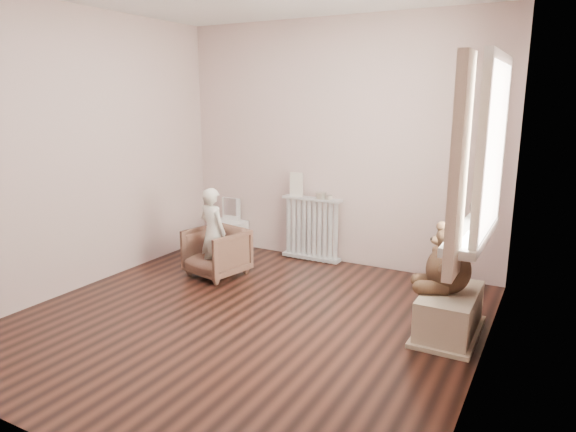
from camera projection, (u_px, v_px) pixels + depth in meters
The scene contains 19 objects.
floor at pixel (246, 319), 4.23m from camera, with size 3.60×3.60×0.01m, color black.
back_wall at pixel (336, 144), 5.48m from camera, with size 3.60×0.02×2.60m, color beige.
front_wall at pixel (31, 204), 2.40m from camera, with size 3.60×0.02×2.60m, color beige.
left_wall at pixel (81, 151), 4.78m from camera, with size 0.02×3.60×2.60m, color beige.
right_wall at pixel (492, 180), 3.10m from camera, with size 0.02×3.60×2.60m, color beige.
window at pixel (494, 150), 3.34m from camera, with size 0.03×0.90×1.10m, color white.
window_sill at pixel (472, 234), 3.52m from camera, with size 0.22×1.10×0.06m, color silver.
curtain_left at pixel (459, 169), 2.92m from camera, with size 0.06×0.26×1.30m, color tan.
curtain_right at pixel (488, 151), 3.90m from camera, with size 0.06×0.26×1.30m, color tan.
radiator at pixel (312, 226), 5.69m from camera, with size 0.68×0.13×0.72m, color silver.
paper_doll at pixel (296, 184), 5.67m from camera, with size 0.16×0.01×0.26m, color beige.
tin_a at pixel (321, 196), 5.55m from camera, with size 0.11×0.11×0.06m, color #A59E8C.
tin_b at pixel (329, 197), 5.51m from camera, with size 0.08×0.08×0.04m, color #A59E8C.
toy_vanity at pixel (229, 226), 6.19m from camera, with size 0.39×0.28×0.61m, color silver.
armchair at pixel (217, 252), 5.23m from camera, with size 0.52×0.54×0.49m, color brown.
child at pixel (213, 232), 5.14m from camera, with size 0.33×0.22×0.90m, color silver.
toy_bench at pixel (450, 309), 3.93m from camera, with size 0.39×0.73×0.34m, color #B9AA8C.
teddy_bear at pixel (450, 250), 3.84m from camera, with size 0.44×0.34×0.54m, color #342215, non-canonical shape.
plush_cat at pixel (481, 205), 3.83m from camera, with size 0.16×0.26×0.22m, color #695E56, non-canonical shape.
Camera 1 is at (2.18, -3.29, 1.79)m, focal length 32.00 mm.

